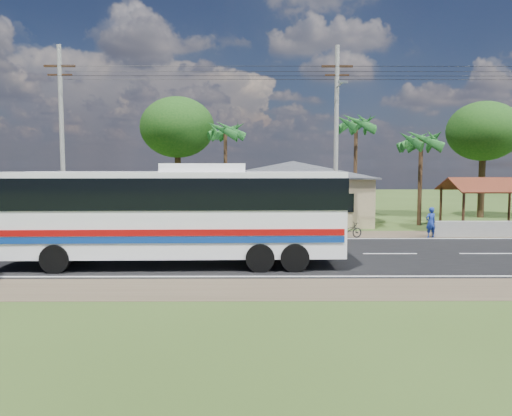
{
  "coord_description": "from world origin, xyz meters",
  "views": [
    {
      "loc": [
        -1.87,
        -22.83,
        4.15
      ],
      "look_at": [
        -1.72,
        1.0,
        2.07
      ],
      "focal_mm": 35.0,
      "sensor_mm": 36.0,
      "label": 1
    }
  ],
  "objects": [
    {
      "name": "house",
      "position": [
        1.0,
        13.0,
        2.64
      ],
      "size": [
        12.4,
        10.0,
        5.0
      ],
      "color": "tan",
      "rests_on": "ground"
    },
    {
      "name": "palm_mid",
      "position": [
        6.0,
        15.5,
        7.16
      ],
      "size": [
        2.8,
        2.8,
        8.2
      ],
      "color": "#47301E",
      "rests_on": "ground"
    },
    {
      "name": "concrete_barrier",
      "position": [
        12.0,
        5.6,
        0.45
      ],
      "size": [
        7.0,
        0.3,
        0.9
      ],
      "primitive_type": "cube",
      "color": "#9E9E99",
      "rests_on": "ground"
    },
    {
      "name": "ground",
      "position": [
        0.0,
        0.0,
        0.0
      ],
      "size": [
        120.0,
        120.0,
        0.0
      ],
      "primitive_type": "plane",
      "color": "#2F4518",
      "rests_on": "ground"
    },
    {
      "name": "palm_far",
      "position": [
        -4.0,
        16.0,
        6.68
      ],
      "size": [
        2.8,
        2.8,
        7.7
      ],
      "color": "#47301E",
      "rests_on": "ground"
    },
    {
      "name": "palm_near",
      "position": [
        9.5,
        11.0,
        5.71
      ],
      "size": [
        2.8,
        2.8,
        6.7
      ],
      "color": "#47301E",
      "rests_on": "ground"
    },
    {
      "name": "waiting_shed",
      "position": [
        13.0,
        8.5,
        2.73
      ],
      "size": [
        5.2,
        4.48,
        3.35
      ],
      "color": "#3C2715",
      "rests_on": "ground"
    },
    {
      "name": "motorcycle",
      "position": [
        3.52,
        5.06,
        0.44
      ],
      "size": [
        1.78,
        1.14,
        0.88
      ],
      "primitive_type": "imported",
      "rotation": [
        0.0,
        0.0,
        1.93
      ],
      "color": "black",
      "rests_on": "ground"
    },
    {
      "name": "utility_poles",
      "position": [
        2.67,
        6.49,
        5.77
      ],
      "size": [
        32.8,
        2.22,
        11.0
      ],
      "color": "#9E9E99",
      "rests_on": "ground"
    },
    {
      "name": "person",
      "position": [
        8.23,
        5.22,
        0.87
      ],
      "size": [
        0.73,
        0.59,
        1.75
      ],
      "primitive_type": "imported",
      "rotation": [
        0.0,
        0.0,
        3.45
      ],
      "color": "navy",
      "rests_on": "ground"
    },
    {
      "name": "coach_bus",
      "position": [
        -4.97,
        -2.62,
        2.4
      ],
      "size": [
        13.57,
        3.18,
        4.19
      ],
      "rotation": [
        0.0,
        0.0,
        0.02
      ],
      "color": "white",
      "rests_on": "ground"
    },
    {
      "name": "tree_behind_house",
      "position": [
        -8.0,
        18.0,
        7.12
      ],
      "size": [
        6.0,
        6.0,
        9.61
      ],
      "color": "#47301E",
      "rests_on": "ground"
    },
    {
      "name": "tree_behind_shed",
      "position": [
        16.0,
        16.0,
        6.68
      ],
      "size": [
        5.6,
        5.6,
        9.02
      ],
      "color": "#47301E",
      "rests_on": "ground"
    },
    {
      "name": "road",
      "position": [
        0.0,
        0.0,
        0.01
      ],
      "size": [
        120.0,
        16.0,
        0.03
      ],
      "color": "black",
      "rests_on": "ground"
    }
  ]
}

